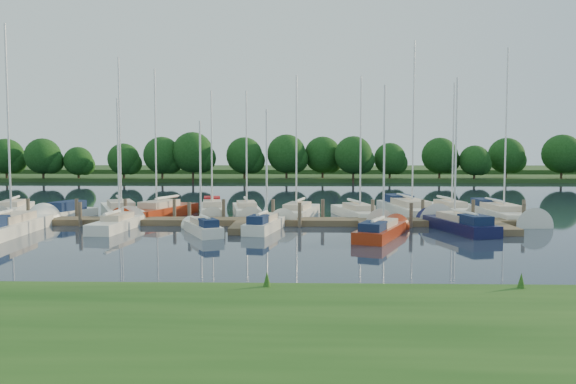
{
  "coord_description": "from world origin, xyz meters",
  "views": [
    {
      "loc": [
        3.81,
        -29.48,
        4.87
      ],
      "look_at": [
        2.81,
        8.0,
        2.2
      ],
      "focal_mm": 35.0,
      "sensor_mm": 36.0,
      "label": 1
    }
  ],
  "objects_px": {
    "sailboat_n_0": "(12,211)",
    "sailboat_s_2": "(202,229)",
    "motorboat": "(66,214)",
    "sailboat_n_5": "(247,212)",
    "dock": "(245,223)"
  },
  "relations": [
    {
      "from": "sailboat_n_0",
      "to": "sailboat_s_2",
      "type": "bearing_deg",
      "value": 133.8
    },
    {
      "from": "sailboat_s_2",
      "to": "sailboat_n_0",
      "type": "bearing_deg",
      "value": 123.82
    },
    {
      "from": "motorboat",
      "to": "sailboat_n_5",
      "type": "bearing_deg",
      "value": -151.82
    },
    {
      "from": "sailboat_n_5",
      "to": "dock",
      "type": "bearing_deg",
      "value": 85.48
    },
    {
      "from": "motorboat",
      "to": "sailboat_s_2",
      "type": "xyz_separation_m",
      "value": [
        11.47,
        -7.56,
        -0.02
      ]
    },
    {
      "from": "sailboat_n_5",
      "to": "sailboat_s_2",
      "type": "height_order",
      "value": "sailboat_n_5"
    },
    {
      "from": "dock",
      "to": "sailboat_s_2",
      "type": "bearing_deg",
      "value": -119.83
    },
    {
      "from": "dock",
      "to": "sailboat_n_0",
      "type": "relative_size",
      "value": 3.94
    },
    {
      "from": "dock",
      "to": "sailboat_n_0",
      "type": "distance_m",
      "value": 20.15
    },
    {
      "from": "dock",
      "to": "sailboat_s_2",
      "type": "relative_size",
      "value": 5.67
    },
    {
      "from": "motorboat",
      "to": "sailboat_n_5",
      "type": "relative_size",
      "value": 0.58
    },
    {
      "from": "dock",
      "to": "sailboat_s_2",
      "type": "xyz_separation_m",
      "value": [
        -2.18,
        -3.8,
        0.11
      ]
    },
    {
      "from": "sailboat_n_0",
      "to": "sailboat_s_2",
      "type": "distance_m",
      "value": 19.78
    },
    {
      "from": "dock",
      "to": "sailboat_n_5",
      "type": "height_order",
      "value": "sailboat_n_5"
    },
    {
      "from": "dock",
      "to": "motorboat",
      "type": "xyz_separation_m",
      "value": [
        -13.64,
        3.76,
        0.13
      ]
    }
  ]
}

